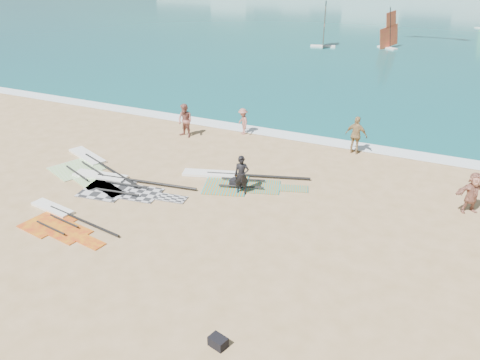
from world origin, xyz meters
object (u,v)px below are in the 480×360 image
at_px(person_wetsuit, 242,175).
at_px(rig_red, 59,219).
at_px(rig_orange, 233,180).
at_px(beachgoer_left, 185,121).
at_px(rig_green, 90,167).
at_px(beachgoer_mid, 243,121).
at_px(beachgoer_back, 356,135).
at_px(beachgoer_right, 473,193).
at_px(rig_grey, 118,184).
at_px(gear_bag_near, 237,183).
at_px(gear_bag_far, 218,342).

bearing_deg(person_wetsuit, rig_red, -155.12).
bearing_deg(rig_orange, beachgoer_left, 123.38).
xyz_separation_m(rig_green, beachgoer_mid, (4.86, 7.51, 0.72)).
distance_m(beachgoer_back, beachgoer_right, 7.01).
bearing_deg(rig_grey, gear_bag_near, 15.39).
distance_m(beachgoer_left, beachgoer_mid, 3.31).
xyz_separation_m(beachgoer_left, beachgoer_mid, (2.78, 1.79, -0.19)).
distance_m(beachgoer_left, beachgoer_right, 15.15).
height_order(rig_grey, beachgoer_mid, beachgoer_mid).
xyz_separation_m(person_wetsuit, beachgoer_back, (3.47, 6.69, 0.12)).
relative_size(rig_green, gear_bag_near, 10.64).
distance_m(rig_green, beachgoer_mid, 8.97).
xyz_separation_m(beachgoer_left, beachgoer_right, (14.93, -2.58, -0.09)).
height_order(gear_bag_near, beachgoer_right, beachgoer_right).
height_order(rig_green, beachgoer_mid, beachgoer_mid).
bearing_deg(rig_red, beachgoer_left, 100.41).
relative_size(rig_grey, rig_orange, 1.02).
bearing_deg(gear_bag_far, beachgoer_right, 61.16).
distance_m(rig_red, person_wetsuit, 7.63).
bearing_deg(beachgoer_back, person_wetsuit, 71.45).
bearing_deg(rig_red, rig_orange, 61.29).
bearing_deg(rig_grey, beachgoer_back, 35.40).
distance_m(rig_green, gear_bag_far, 13.45).
bearing_deg(beachgoer_left, rig_red, -76.39).
bearing_deg(rig_orange, beachgoer_mid, 93.21).
distance_m(beachgoer_mid, beachgoer_back, 6.55).
distance_m(rig_red, gear_bag_far, 9.27).
height_order(person_wetsuit, beachgoer_mid, person_wetsuit).
xyz_separation_m(rig_orange, beachgoer_mid, (-2.20, 5.87, 0.72)).
relative_size(rig_green, beachgoer_right, 3.54).
distance_m(rig_red, gear_bag_near, 7.61).
xyz_separation_m(rig_red, gear_bag_near, (5.13, 5.62, 0.14)).
height_order(person_wetsuit, beachgoer_left, beachgoer_left).
bearing_deg(beachgoer_back, rig_orange, 61.57).
height_order(person_wetsuit, beachgoer_right, person_wetsuit).
distance_m(rig_green, person_wetsuit, 8.01).
bearing_deg(beachgoer_right, rig_green, 159.07).
relative_size(rig_orange, person_wetsuit, 3.47).
relative_size(gear_bag_near, beachgoer_back, 0.29).
height_order(rig_red, gear_bag_near, gear_bag_near).
height_order(rig_green, gear_bag_near, gear_bag_near).
relative_size(rig_red, beachgoer_left, 2.57).
distance_m(rig_grey, rig_red, 3.50).
relative_size(gear_bag_far, beachgoer_mid, 0.31).
bearing_deg(beachgoer_right, gear_bag_far, -150.22).
height_order(person_wetsuit, beachgoer_back, beachgoer_back).
relative_size(gear_bag_near, gear_bag_far, 1.20).
relative_size(beachgoer_back, beachgoer_right, 1.15).
xyz_separation_m(person_wetsuit, beachgoer_left, (-5.86, 5.05, 0.08)).
bearing_deg(beachgoer_left, person_wetsuit, -28.73).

